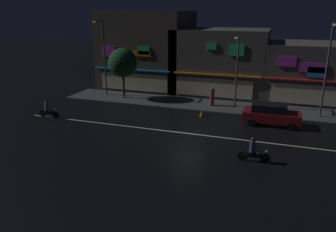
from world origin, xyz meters
TOP-DOWN VIEW (x-y plane):
  - ground_plane at (0.00, 0.00)m, footprint 140.00×140.00m
  - lane_divider_stripe at (0.00, 0.00)m, footprint 27.00×0.16m
  - sidewalk_far at (0.00, 7.57)m, footprint 28.42×4.13m
  - storefront_left_block at (-8.53, 13.68)m, footprint 9.40×8.24m
  - storefront_center_block at (0.00, 13.13)m, footprint 9.43×7.14m
  - storefront_right_block at (8.53, 13.36)m, footprint 7.86×7.61m
  - streetlamp_west at (-10.94, 7.79)m, footprint 0.44×1.64m
  - streetlamp_mid at (2.36, 7.74)m, footprint 0.44×1.64m
  - streetlamp_east at (9.48, 6.74)m, footprint 0.44×1.64m
  - pedestrian_on_sidewalk at (0.33, 7.43)m, footprint 0.41×0.41m
  - street_tree at (-8.64, 7.42)m, footprint 2.84×2.84m
  - parked_car_near_kerb at (5.64, 3.94)m, footprint 4.30×1.98m
  - motorcycle_lead at (4.94, -3.25)m, footprint 1.90×0.60m
  - motorcycle_following at (-11.92, -0.10)m, footprint 1.90×0.60m
  - traffic_cone at (0.10, 4.33)m, footprint 0.36×0.36m

SIDE VIEW (x-z plane):
  - ground_plane at x=0.00m, z-range 0.00..0.00m
  - lane_divider_stripe at x=0.00m, z-range 0.00..0.01m
  - sidewalk_far at x=0.00m, z-range 0.00..0.14m
  - traffic_cone at x=0.10m, z-range 0.00..0.55m
  - motorcycle_lead at x=4.94m, z-range -0.13..1.39m
  - motorcycle_following at x=-11.92m, z-range -0.13..1.39m
  - parked_car_near_kerb at x=5.64m, z-range 0.03..1.70m
  - pedestrian_on_sidewalk at x=0.33m, z-range 0.07..1.79m
  - storefront_right_block at x=8.53m, z-range 0.00..5.55m
  - storefront_center_block at x=0.00m, z-range 0.00..6.72m
  - street_tree at x=-8.64m, z-range 1.17..6.11m
  - streetlamp_mid at x=2.36m, z-range 0.76..7.12m
  - storefront_left_block at x=-8.53m, z-range 0.00..8.47m
  - streetlamp_west at x=-10.94m, z-range 0.79..8.28m
  - streetlamp_east at x=9.48m, z-range 0.79..8.31m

